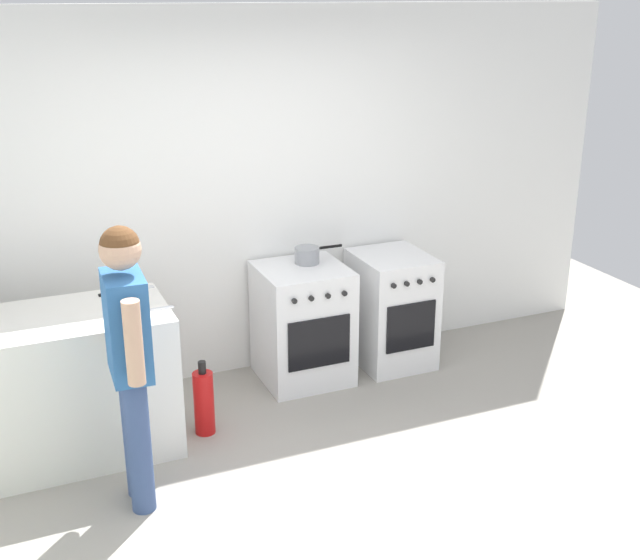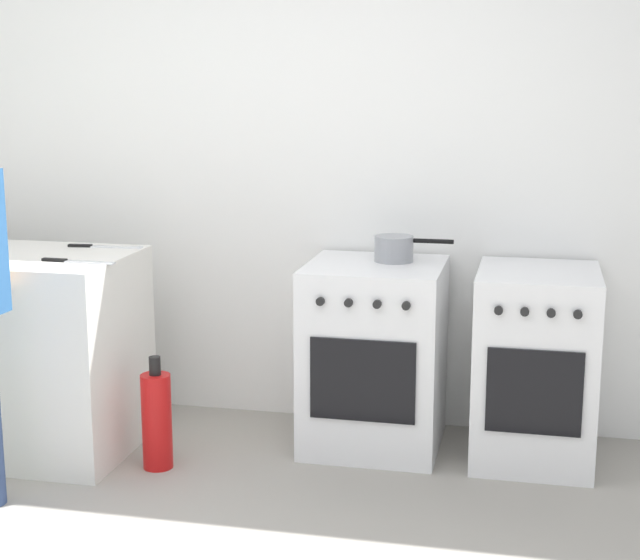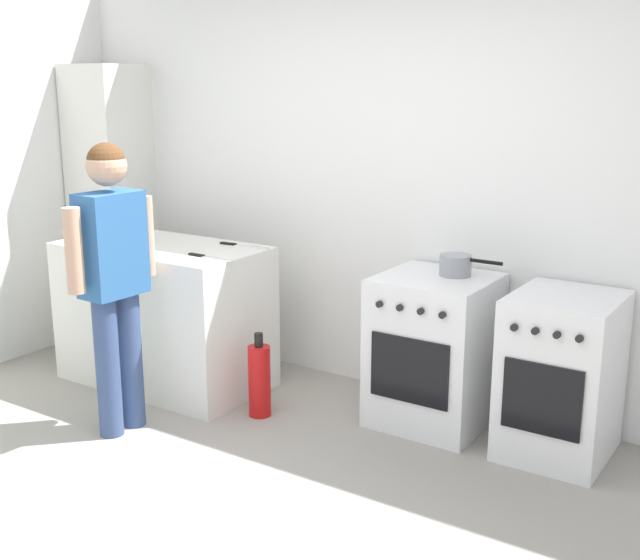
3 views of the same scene
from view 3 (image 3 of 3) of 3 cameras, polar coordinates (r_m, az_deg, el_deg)
The scene contains 11 objects.
ground_plane at distance 3.70m, azimuth -8.44°, elevation -17.01°, with size 8.00×8.00×0.00m, color gray.
back_wall at distance 4.83m, azimuth 6.61°, elevation 6.87°, with size 6.00×0.10×2.60m, color white.
counter_unit at distance 5.18m, azimuth -11.00°, elevation -2.41°, with size 1.30×0.70×0.90m, color silver.
oven_left at distance 4.55m, azimuth 8.12°, elevation -4.96°, with size 0.61×0.62×0.85m.
oven_right at distance 4.32m, azimuth 16.78°, elevation -6.52°, with size 0.52×0.62×0.85m.
pot at distance 4.46m, azimuth 9.65°, elevation 1.05°, with size 0.36×0.18×0.12m.
knife_carving at distance 4.66m, azimuth -7.91°, elevation 1.61°, with size 0.33×0.04×0.01m.
knife_bread at distance 4.96m, azimuth -5.53°, elevation 2.46°, with size 0.35×0.07×0.01m.
person at distance 4.39m, azimuth -14.51°, elevation 1.02°, with size 0.21×0.57×1.59m.
fire_extinguisher at distance 4.66m, azimuth -4.33°, elevation -7.10°, with size 0.13×0.13×0.50m.
larder_cabinet at distance 6.06m, azimuth -14.57°, elevation 5.13°, with size 0.48×0.44×2.00m, color silver.
Camera 3 is at (2.15, -2.33, 1.91)m, focal length 45.00 mm.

